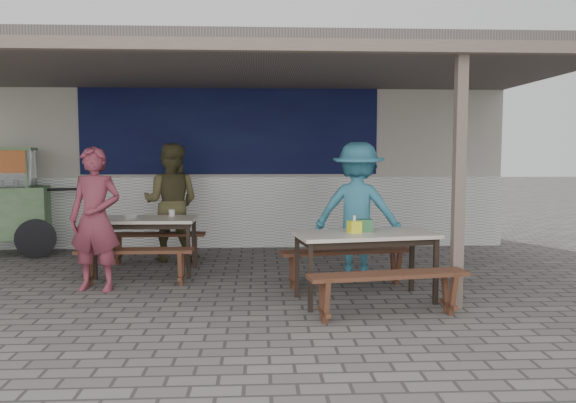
% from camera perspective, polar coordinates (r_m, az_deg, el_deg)
% --- Properties ---
extents(ground, '(60.00, 60.00, 0.00)m').
position_cam_1_polar(ground, '(6.77, -5.42, -8.83)').
color(ground, slate).
rests_on(ground, ground).
extents(back_wall, '(9.00, 1.28, 3.50)m').
position_cam_1_polar(back_wall, '(10.15, -4.62, 5.57)').
color(back_wall, '#BCB4A9').
rests_on(back_wall, ground).
extents(warung_roof, '(9.00, 4.21, 2.81)m').
position_cam_1_polar(warung_roof, '(7.55, -5.16, 13.34)').
color(warung_roof, '#5F5551').
rests_on(warung_roof, ground).
extents(table_left, '(1.31, 0.75, 0.75)m').
position_cam_1_polar(table_left, '(7.69, -14.22, -2.21)').
color(table_left, silver).
rests_on(table_left, ground).
extents(bench_left_street, '(1.41, 0.29, 0.45)m').
position_cam_1_polar(bench_left_street, '(7.09, -15.26, -5.59)').
color(bench_left_street, brown).
rests_on(bench_left_street, ground).
extents(bench_left_wall, '(1.41, 0.29, 0.45)m').
position_cam_1_polar(bench_left_wall, '(8.40, -13.23, -3.91)').
color(bench_left_wall, brown).
rests_on(bench_left_wall, ground).
extents(table_right, '(1.59, 0.95, 0.75)m').
position_cam_1_polar(table_right, '(6.15, 7.84, -3.86)').
color(table_right, silver).
rests_on(table_right, ground).
extents(bench_right_street, '(1.62, 0.53, 0.45)m').
position_cam_1_polar(bench_right_street, '(5.60, 10.17, -8.23)').
color(bench_right_street, brown).
rests_on(bench_right_street, ground).
extents(bench_right_wall, '(1.62, 0.53, 0.45)m').
position_cam_1_polar(bench_right_wall, '(6.83, 5.88, -5.77)').
color(bench_right_wall, brown).
rests_on(bench_right_wall, ground).
extents(patron_street_side, '(0.67, 0.50, 1.69)m').
position_cam_1_polar(patron_street_side, '(6.91, -18.99, -1.69)').
color(patron_street_side, brown).
rests_on(patron_street_side, ground).
extents(patron_wall_side, '(0.94, 0.78, 1.75)m').
position_cam_1_polar(patron_wall_side, '(8.52, -11.78, -0.09)').
color(patron_wall_side, brown).
rests_on(patron_wall_side, ground).
extents(patron_right_table, '(1.28, 0.97, 1.75)m').
position_cam_1_polar(patron_right_table, '(7.18, 7.10, -0.98)').
color(patron_right_table, teal).
rests_on(patron_right_table, ground).
extents(tissue_box, '(0.16, 0.16, 0.13)m').
position_cam_1_polar(tissue_box, '(6.13, 6.76, -2.56)').
color(tissue_box, yellow).
rests_on(tissue_box, table_right).
extents(donation_box, '(0.21, 0.15, 0.14)m').
position_cam_1_polar(donation_box, '(6.21, 7.66, -2.43)').
color(donation_box, '#306D40').
rests_on(donation_box, table_right).
extents(condiment_jar, '(0.08, 0.08, 0.09)m').
position_cam_1_polar(condiment_jar, '(7.82, -11.72, -1.13)').
color(condiment_jar, silver).
rests_on(condiment_jar, table_left).
extents(condiment_bowl, '(0.22, 0.22, 0.05)m').
position_cam_1_polar(condiment_bowl, '(7.68, -15.68, -1.48)').
color(condiment_bowl, silver).
rests_on(condiment_bowl, table_left).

